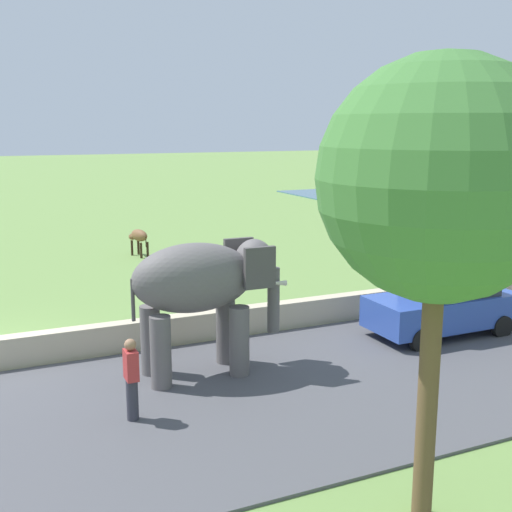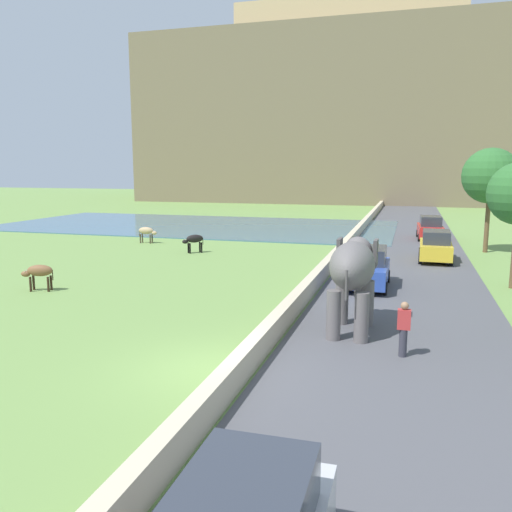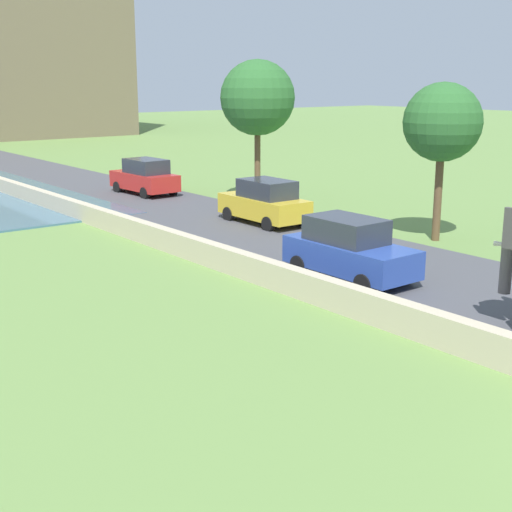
# 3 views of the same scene
# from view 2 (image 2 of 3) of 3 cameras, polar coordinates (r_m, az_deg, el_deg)

# --- Properties ---
(ground_plane) EXTENTS (220.00, 220.00, 0.00)m
(ground_plane) POSITION_cam_2_polar(r_m,az_deg,el_deg) (14.21, -5.84, -12.16)
(ground_plane) COLOR #6B8E47
(road_surface) EXTENTS (7.00, 120.00, 0.06)m
(road_surface) POSITION_cam_2_polar(r_m,az_deg,el_deg) (32.61, 16.10, -0.04)
(road_surface) COLOR #4C4C51
(road_surface) RESTS_ON ground
(barrier_wall) EXTENTS (0.40, 110.00, 0.74)m
(barrier_wall) POSITION_cam_2_polar(r_m,az_deg,el_deg) (30.83, 9.02, 0.32)
(barrier_wall) COLOR beige
(barrier_wall) RESTS_ON ground
(lake) EXTENTS (36.00, 18.00, 0.08)m
(lake) POSITION_cam_2_polar(r_m,az_deg,el_deg) (48.95, -6.59, 3.36)
(lake) COLOR #426B84
(lake) RESTS_ON ground
(hill_distant) EXTENTS (64.00, 28.00, 26.00)m
(hill_distant) POSITION_cam_2_polar(r_m,az_deg,el_deg) (91.02, 9.71, 14.28)
(hill_distant) COLOR #75664C
(hill_distant) RESTS_ON ground
(fort_on_hill) EXTENTS (36.30, 8.00, 6.67)m
(fort_on_hill) POSITION_cam_2_polar(r_m,az_deg,el_deg) (93.75, 10.02, 24.08)
(fort_on_hill) COLOR tan
(fort_on_hill) RESTS_ON hill_distant
(elephant) EXTENTS (1.44, 3.47, 2.99)m
(elephant) POSITION_cam_2_polar(r_m,az_deg,el_deg) (16.90, 10.56, -1.56)
(elephant) COLOR #605B5B
(elephant) RESTS_ON ground
(person_beside_elephant) EXTENTS (0.36, 0.22, 1.63)m
(person_beside_elephant) POSITION_cam_2_polar(r_m,az_deg,el_deg) (15.14, 15.83, -7.62)
(person_beside_elephant) COLOR #33333D
(person_beside_elephant) RESTS_ON ground
(car_red) EXTENTS (1.91, 4.06, 1.80)m
(car_red) POSITION_cam_2_polar(r_m,az_deg,el_deg) (40.71, 18.49, 2.91)
(car_red) COLOR red
(car_red) RESTS_ON ground
(car_blue) EXTENTS (1.80, 4.00, 1.80)m
(car_blue) POSITION_cam_2_polar(r_m,az_deg,el_deg) (23.63, 12.17, -1.28)
(car_blue) COLOR #2D4CA8
(car_blue) RESTS_ON ground
(car_yellow) EXTENTS (1.85, 4.03, 1.80)m
(car_yellow) POSITION_cam_2_polar(r_m,az_deg,el_deg) (31.27, 19.04, 1.02)
(car_yellow) COLOR gold
(car_yellow) RESTS_ON ground
(cow_black) EXTENTS (1.24, 1.20, 1.15)m
(cow_black) POSITION_cam_2_polar(r_m,az_deg,el_deg) (32.96, -6.79, 1.78)
(cow_black) COLOR black
(cow_black) RESTS_ON ground
(cow_tan) EXTENTS (1.39, 0.46, 1.15)m
(cow_tan) POSITION_cam_2_polar(r_m,az_deg,el_deg) (37.87, -11.86, 2.64)
(cow_tan) COLOR tan
(cow_tan) RESTS_ON ground
(cow_brown) EXTENTS (1.42, 0.71, 1.15)m
(cow_brown) POSITION_cam_2_polar(r_m,az_deg,el_deg) (24.39, -22.64, -1.62)
(cow_brown) COLOR brown
(cow_brown) RESTS_ON ground
(tree_far) EXTENTS (3.44, 3.44, 6.52)m
(tree_far) POSITION_cam_2_polar(r_m,az_deg,el_deg) (35.75, 24.25, 7.97)
(tree_far) COLOR brown
(tree_far) RESTS_ON ground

